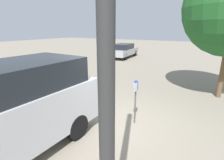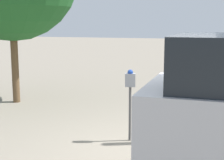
% 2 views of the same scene
% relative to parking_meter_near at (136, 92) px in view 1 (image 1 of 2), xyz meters
% --- Properties ---
extents(ground_plane, '(80.00, 80.00, 0.00)m').
position_rel_parking_meter_near_xyz_m(ground_plane, '(0.31, -0.49, -1.06)').
color(ground_plane, gray).
extents(parking_meter_near, '(0.22, 0.15, 1.43)m').
position_rel_parking_meter_near_xyz_m(parking_meter_near, '(0.00, 0.00, 0.00)').
color(parking_meter_near, '#4C4C4C').
rests_on(parking_meter_near, ground).
extents(lamp_post, '(0.44, 0.44, 5.29)m').
position_rel_parking_meter_near_xyz_m(lamp_post, '(3.40, 1.10, 0.65)').
color(lamp_post, beige).
rests_on(lamp_post, ground).
extents(parked_van, '(4.56, 2.05, 2.20)m').
position_rel_parking_meter_near_xyz_m(parked_van, '(2.88, -1.93, 0.13)').
color(parked_van, '#B2B2B7').
rests_on(parked_van, ground).
extents(car_distant, '(4.56, 2.05, 1.42)m').
position_rel_parking_meter_near_xyz_m(car_distant, '(-11.55, -6.26, -0.30)').
color(car_distant, '#9E9EA3').
rests_on(car_distant, ground).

